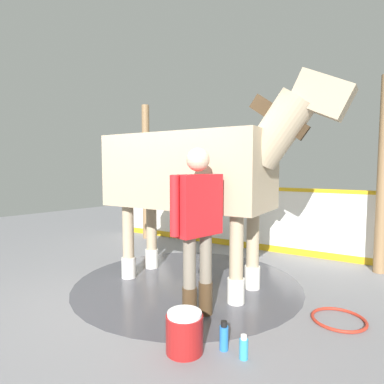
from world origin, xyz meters
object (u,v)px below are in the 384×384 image
Objects in this scene: wash_bucket at (185,332)px; bottle_spray at (224,337)px; hose_coil at (339,319)px; horse at (195,173)px; handler at (198,220)px; bottle_shampoo at (244,348)px.

bottle_spray is at bearing -43.70° from wash_bucket.
bottle_spray is at bearing 154.64° from hose_coil.
horse reaches higher than bottle_spray.
bottle_spray is at bearing 157.65° from handler.
hose_coil is at bearing -25.36° from bottle_spray.
horse is 2.09m from bottle_spray.
bottle_shampoo is 1.26m from hose_coil.
bottle_shampoo is (-0.30, -0.76, -0.94)m from handler.
bottle_shampoo is at bearing -60.05° from wash_bucket.
horse is 6.46× the size of hose_coil.
bottle_shampoo reaches higher than hose_coil.
handler is 3.27× the size of hose_coil.
horse is at bearing -40.73° from handler.
handler is (-0.69, -0.65, -0.47)m from horse.
hose_coil is (1.20, -0.57, -0.10)m from bottle_spray.
handler reaches higher than wash_bucket.
bottle_spray reaches higher than bottle_shampoo.
bottle_shampoo is at bearing 164.52° from handler.
wash_bucket is at bearing 119.95° from bottle_shampoo.
horse is 1.06m from handler.
handler reaches higher than bottle_spray.
horse is 9.99× the size of wash_bucket.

